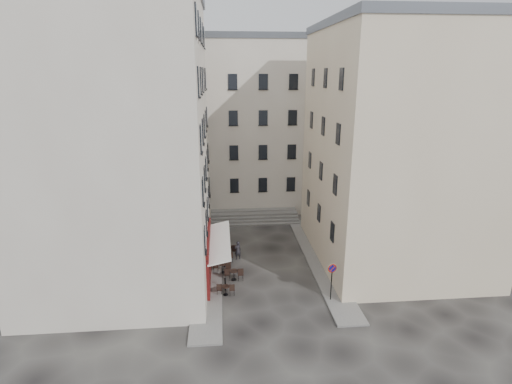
{
  "coord_description": "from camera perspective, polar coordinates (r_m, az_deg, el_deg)",
  "views": [
    {
      "loc": [
        -3.31,
        -26.31,
        14.97
      ],
      "look_at": [
        -0.61,
        4.0,
        5.76
      ],
      "focal_mm": 28.0,
      "sensor_mm": 36.0,
      "label": 1
    }
  ],
  "objects": [
    {
      "name": "cafe_storefront",
      "position": [
        30.31,
        -6.57,
        -8.87
      ],
      "size": [
        1.74,
        7.3,
        3.5
      ],
      "color": "#440910",
      "rests_on": "ground"
    },
    {
      "name": "bistro_table_c",
      "position": [
        31.46,
        -4.88,
        -10.61
      ],
      "size": [
        1.38,
        0.65,
        0.97
      ],
      "color": "black",
      "rests_on": "ground"
    },
    {
      "name": "stone_steps",
      "position": [
        41.66,
        -0.22,
        -3.63
      ],
      "size": [
        9.0,
        3.15,
        0.8
      ],
      "color": "#615E5C",
      "rests_on": "ground"
    },
    {
      "name": "bistro_table_a",
      "position": [
        28.62,
        -4.36,
        -13.69
      ],
      "size": [
        1.25,
        0.59,
        0.88
      ],
      "color": "black",
      "rests_on": "ground"
    },
    {
      "name": "building_right",
      "position": [
        33.34,
        19.58,
        6.1
      ],
      "size": [
        12.2,
        14.2,
        18.6
      ],
      "color": "beige",
      "rests_on": "ground"
    },
    {
      "name": "bistro_table_b",
      "position": [
        30.38,
        -3.17,
        -11.61
      ],
      "size": [
        1.41,
        0.66,
        0.99
      ],
      "color": "black",
      "rests_on": "ground"
    },
    {
      "name": "bistro_table_d",
      "position": [
        33.12,
        -4.42,
        -9.2
      ],
      "size": [
        1.26,
        0.59,
        0.89
      ],
      "color": "black",
      "rests_on": "ground"
    },
    {
      "name": "building_left",
      "position": [
        30.54,
        -18.8,
        7.18
      ],
      "size": [
        12.2,
        16.2,
        20.6
      ],
      "color": "beige",
      "rests_on": "ground"
    },
    {
      "name": "no_parking_sign",
      "position": [
        27.6,
        10.79,
        -11.58
      ],
      "size": [
        0.63,
        0.16,
        2.78
      ],
      "rotation": [
        0.0,
        0.0,
        0.18
      ],
      "color": "black",
      "rests_on": "ground"
    },
    {
      "name": "ground",
      "position": [
        30.45,
        1.85,
        -12.61
      ],
      "size": [
        90.0,
        90.0,
        0.0
      ],
      "primitive_type": "plane",
      "color": "black",
      "rests_on": "ground"
    },
    {
      "name": "bollard_mid",
      "position": [
        32.23,
        -4.51,
        -9.84
      ],
      "size": [
        0.12,
        0.12,
        0.98
      ],
      "color": "black",
      "rests_on": "ground"
    },
    {
      "name": "bollard_far",
      "position": [
        35.4,
        -4.59,
        -7.3
      ],
      "size": [
        0.12,
        0.12,
        0.98
      ],
      "color": "black",
      "rests_on": "ground"
    },
    {
      "name": "building_back",
      "position": [
        45.72,
        -2.19,
        9.72
      ],
      "size": [
        18.2,
        10.2,
        18.6
      ],
      "color": "beige",
      "rests_on": "ground"
    },
    {
      "name": "sidewalk_left",
      "position": [
        33.8,
        -6.68,
        -9.45
      ],
      "size": [
        2.0,
        22.0,
        0.12
      ],
      "primitive_type": "cube",
      "color": "slate",
      "rests_on": "ground"
    },
    {
      "name": "sidewalk_right",
      "position": [
        33.8,
        8.93,
        -9.55
      ],
      "size": [
        2.0,
        18.0,
        0.12
      ],
      "primitive_type": "cube",
      "color": "slate",
      "rests_on": "ground"
    },
    {
      "name": "bollard_near",
      "position": [
        29.15,
        -4.42,
        -12.92
      ],
      "size": [
        0.12,
        0.12,
        0.98
      ],
      "color": "black",
      "rests_on": "ground"
    },
    {
      "name": "pedestrian",
      "position": [
        33.32,
        -2.63,
        -8.33
      ],
      "size": [
        0.68,
        0.55,
        1.61
      ],
      "primitive_type": "imported",
      "rotation": [
        0.0,
        0.0,
        3.46
      ],
      "color": "black",
      "rests_on": "ground"
    },
    {
      "name": "bistro_table_e",
      "position": [
        34.09,
        -4.02,
        -8.3
      ],
      "size": [
        1.43,
        0.67,
        1.0
      ],
      "color": "black",
      "rests_on": "ground"
    }
  ]
}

